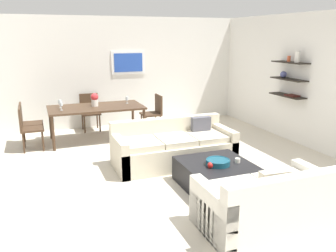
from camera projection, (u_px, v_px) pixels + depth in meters
ground_plane at (178, 170)px, 6.01m from camera, size 18.00×18.00×0.00m
back_wall_unit at (136, 71)px, 8.97m from camera, size 8.40×0.09×2.70m
right_wall_shelf_unit at (302, 80)px, 7.27m from camera, size 0.34×8.20×2.70m
sofa_beige at (174, 148)px, 6.27m from camera, size 2.12×0.90×0.78m
loveseat_white at (269, 204)px, 4.20m from camera, size 1.66×0.90×0.78m
coffee_table at (216, 175)px, 5.33m from camera, size 1.03×1.08×0.38m
decorative_bowl at (218, 162)px, 5.20m from camera, size 0.36×0.36×0.09m
candle_jar at (238, 160)px, 5.30m from camera, size 0.08×0.08×0.07m
apple_on_coffee_table at (210, 165)px, 5.08m from camera, size 0.09×0.09×0.09m
dining_table at (96, 109)px, 7.61m from camera, size 2.01×1.04×0.75m
dining_chair_head at (90, 109)px, 8.50m from camera, size 0.44×0.44×0.88m
dining_chair_right_far at (154, 111)px, 8.36m from camera, size 0.44×0.44×0.88m
dining_chair_left_near at (27, 126)px, 6.96m from camera, size 0.44×0.44×0.88m
dining_chair_left_far at (27, 121)px, 7.38m from camera, size 0.44×0.44×0.88m
wine_glass_head at (92, 97)px, 7.98m from camera, size 0.06×0.06×0.18m
wine_glass_right_far at (127, 99)px, 7.94m from camera, size 0.07×0.07×0.15m
wine_glass_left_far at (60, 102)px, 7.43m from camera, size 0.07×0.07×0.17m
wine_glass_left_near at (61, 104)px, 7.20m from camera, size 0.07×0.07×0.17m
centerpiece_vase at (95, 99)px, 7.60m from camera, size 0.16×0.16×0.29m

